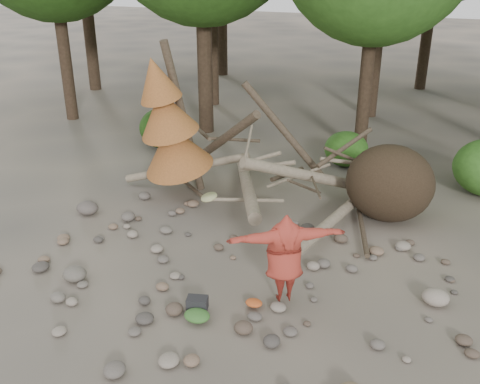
% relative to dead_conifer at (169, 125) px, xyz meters
% --- Properties ---
extents(ground, '(120.00, 120.00, 0.00)m').
position_rel_dead_conifer_xyz_m(ground, '(3.12, -3.37, -2.11)').
color(ground, '#514C44').
rests_on(ground, ground).
extents(deadfall_pile, '(8.55, 5.24, 3.30)m').
position_rel_dead_conifer_xyz_m(deadfall_pile, '(5.13, 0.87, -1.16)').
color(deadfall_pile, '#332619').
rests_on(deadfall_pile, ground).
extents(dead_conifer, '(2.06, 2.16, 4.35)m').
position_rel_dead_conifer_xyz_m(dead_conifer, '(0.00, 0.00, 0.00)').
color(dead_conifer, '#4C3F30').
rests_on(dead_conifer, ground).
extents(bush_left, '(1.80, 1.80, 1.44)m').
position_rel_dead_conifer_xyz_m(bush_left, '(-2.38, 3.83, -1.39)').
color(bush_left, '#255115').
rests_on(bush_left, ground).
extents(bush_mid, '(1.40, 1.40, 1.12)m').
position_rel_dead_conifer_xyz_m(bush_mid, '(3.92, 4.43, -1.55)').
color(bush_mid, '#31661D').
rests_on(bush_mid, ground).
extents(frisbee_thrower, '(2.55, 1.69, 2.24)m').
position_rel_dead_conifer_xyz_m(frisbee_thrower, '(4.39, -3.55, -1.12)').
color(frisbee_thrower, '#9E2F23').
rests_on(frisbee_thrower, ground).
extents(backpack, '(0.44, 0.35, 0.26)m').
position_rel_dead_conifer_xyz_m(backpack, '(3.00, -4.49, -1.98)').
color(backpack, black).
rests_on(backpack, ground).
extents(cloth_green, '(0.49, 0.41, 0.18)m').
position_rel_dead_conifer_xyz_m(cloth_green, '(3.13, -4.77, -2.02)').
color(cloth_green, '#366729').
rests_on(cloth_green, ground).
extents(cloth_orange, '(0.33, 0.27, 0.12)m').
position_rel_dead_conifer_xyz_m(cloth_orange, '(3.94, -3.96, -2.05)').
color(cloth_orange, '#BC4F20').
rests_on(cloth_orange, ground).
extents(boulder_front_left, '(0.50, 0.45, 0.30)m').
position_rel_dead_conifer_xyz_m(boulder_front_left, '(0.14, -4.47, -1.96)').
color(boulder_front_left, '#655E54').
rests_on(boulder_front_left, ground).
extents(boulder_mid_right, '(0.52, 0.47, 0.31)m').
position_rel_dead_conifer_xyz_m(boulder_mid_right, '(7.15, -2.51, -1.96)').
color(boulder_mid_right, gray).
rests_on(boulder_mid_right, ground).
extents(boulder_mid_left, '(0.58, 0.52, 0.35)m').
position_rel_dead_conifer_xyz_m(boulder_mid_left, '(-1.58, -1.75, -1.94)').
color(boulder_mid_left, '#5B524C').
rests_on(boulder_mid_left, ground).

